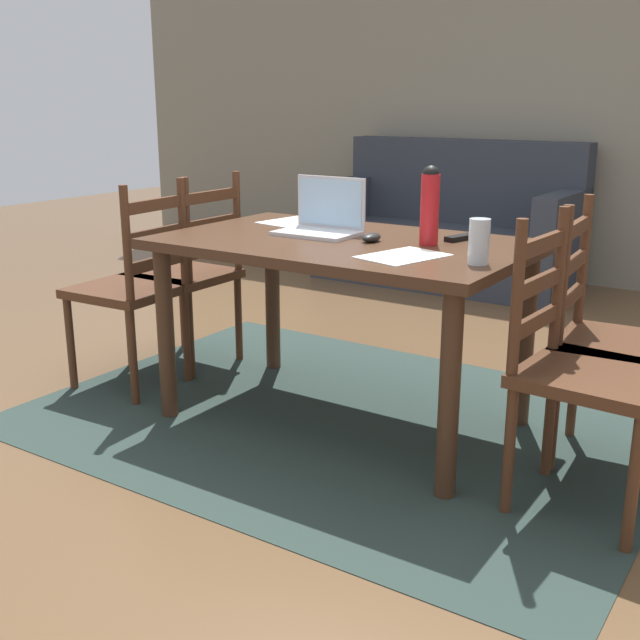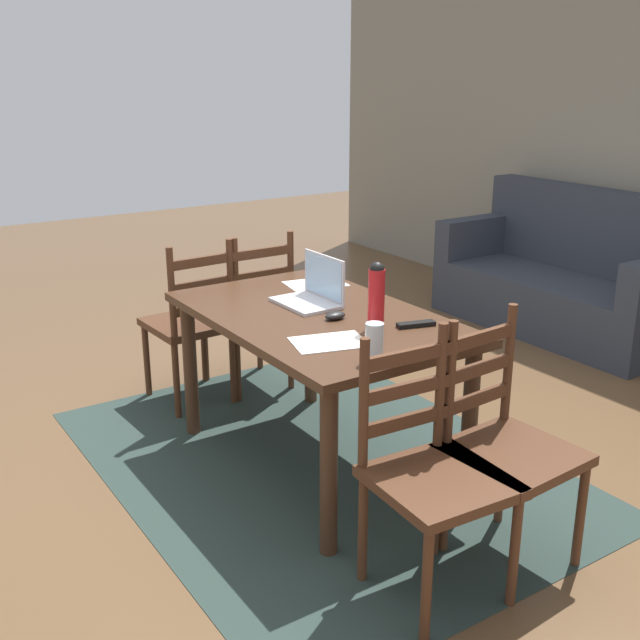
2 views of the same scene
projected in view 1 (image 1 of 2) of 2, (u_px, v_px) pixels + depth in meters
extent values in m
plane|color=brown|center=(343.00, 419.00, 3.25)|extent=(14.00, 14.00, 0.00)
cube|color=#283833|center=(343.00, 418.00, 3.25)|extent=(2.50, 1.85, 0.01)
cube|color=gray|center=(581.00, 89.00, 5.36)|extent=(8.00, 0.12, 2.70)
cube|color=#422819|center=(344.00, 245.00, 3.05)|extent=(1.42, 0.89, 0.04)
cylinder|color=#422819|center=(166.00, 334.00, 3.19)|extent=(0.07, 0.07, 0.71)
cylinder|color=#422819|center=(449.00, 396.00, 2.53)|extent=(0.07, 0.07, 0.71)
cylinder|color=#422819|center=(273.00, 297.00, 3.78)|extent=(0.07, 0.07, 0.71)
cylinder|color=#422819|center=(525.00, 340.00, 3.11)|extent=(0.07, 0.07, 0.71)
cube|color=#4C2B19|center=(182.00, 276.00, 3.82)|extent=(0.44, 0.44, 0.04)
cylinder|color=#4C2B19|center=(129.00, 325.00, 3.83)|extent=(0.04, 0.04, 0.43)
cylinder|color=#4C2B19|center=(183.00, 308.00, 4.14)|extent=(0.04, 0.04, 0.43)
cylinder|color=#4C2B19|center=(186.00, 337.00, 3.63)|extent=(0.04, 0.04, 0.43)
cylinder|color=#4C2B19|center=(238.00, 319.00, 3.94)|extent=(0.04, 0.04, 0.43)
cylinder|color=#4C2B19|center=(183.00, 234.00, 3.49)|extent=(0.04, 0.04, 0.50)
cylinder|color=#4C2B19|center=(237.00, 223.00, 3.80)|extent=(0.04, 0.04, 0.50)
cube|color=#4C2B19|center=(212.00, 250.00, 3.67)|extent=(0.03, 0.36, 0.05)
cube|color=#4C2B19|center=(211.00, 223.00, 3.64)|extent=(0.03, 0.36, 0.05)
cube|color=#4C2B19|center=(210.00, 196.00, 3.60)|extent=(0.03, 0.36, 0.05)
cube|color=#4C2B19|center=(128.00, 290.00, 3.54)|extent=(0.46, 0.46, 0.04)
cylinder|color=#4C2B19|center=(71.00, 344.00, 3.54)|extent=(0.04, 0.04, 0.43)
cylinder|color=#4C2B19|center=(130.00, 324.00, 3.85)|extent=(0.04, 0.04, 0.43)
cylinder|color=#4C2B19|center=(133.00, 357.00, 3.35)|extent=(0.04, 0.04, 0.43)
cylinder|color=#4C2B19|center=(190.00, 335.00, 3.66)|extent=(0.04, 0.04, 0.43)
cylinder|color=#4C2B19|center=(127.00, 246.00, 3.21)|extent=(0.04, 0.04, 0.50)
cylinder|color=#4C2B19|center=(187.00, 233.00, 3.53)|extent=(0.04, 0.04, 0.50)
cube|color=#4C2B19|center=(160.00, 262.00, 3.40)|extent=(0.04, 0.36, 0.05)
cube|color=#4C2B19|center=(158.00, 233.00, 3.36)|extent=(0.04, 0.36, 0.05)
cube|color=#4C2B19|center=(156.00, 204.00, 3.33)|extent=(0.04, 0.36, 0.05)
cube|color=#4C2B19|center=(597.00, 377.00, 2.43)|extent=(0.47, 0.47, 0.04)
cylinder|color=#4C2B19|center=(633.00, 485.00, 2.24)|extent=(0.04, 0.04, 0.43)
cylinder|color=#4C2B19|center=(554.00, 413.00, 2.75)|extent=(0.04, 0.04, 0.43)
cylinder|color=#4C2B19|center=(509.00, 451.00, 2.46)|extent=(0.04, 0.04, 0.43)
cylinder|color=#4C2B19|center=(563.00, 279.00, 2.63)|extent=(0.04, 0.04, 0.50)
cylinder|color=#4C2B19|center=(517.00, 302.00, 2.34)|extent=(0.04, 0.04, 0.50)
cube|color=#4C2B19|center=(539.00, 320.00, 2.51)|extent=(0.05, 0.36, 0.05)
cube|color=#4C2B19|center=(542.00, 282.00, 2.47)|extent=(0.05, 0.36, 0.05)
cube|color=#4C2B19|center=(545.00, 243.00, 2.44)|extent=(0.05, 0.36, 0.05)
cube|color=#4C2B19|center=(624.00, 347.00, 2.72)|extent=(0.47, 0.47, 0.04)
cylinder|color=#4C2B19|center=(574.00, 384.00, 3.03)|extent=(0.04, 0.04, 0.43)
cylinder|color=#4C2B19|center=(550.00, 418.00, 2.72)|extent=(0.04, 0.04, 0.43)
cylinder|color=#4C2B19|center=(583.00, 262.00, 2.90)|extent=(0.04, 0.04, 0.50)
cylinder|color=#4C2B19|center=(558.00, 282.00, 2.59)|extent=(0.04, 0.04, 0.50)
cube|color=#4C2B19|center=(569.00, 299.00, 2.77)|extent=(0.05, 0.36, 0.05)
cube|color=#4C2B19|center=(572.00, 264.00, 2.74)|extent=(0.05, 0.36, 0.05)
cube|color=#4C2B19|center=(575.00, 229.00, 2.71)|extent=(0.05, 0.36, 0.05)
cube|color=#2D333D|center=(445.00, 255.00, 5.61)|extent=(1.80, 0.80, 0.40)
cube|color=#2D333D|center=(465.00, 181.00, 5.72)|extent=(1.80, 0.20, 0.60)
cube|color=#2D333D|center=(563.00, 215.00, 5.08)|extent=(0.16, 0.80, 0.30)
cube|color=#2D333D|center=(348.00, 198.00, 5.95)|extent=(0.16, 0.80, 0.30)
cube|color=silver|center=(317.00, 233.00, 3.14)|extent=(0.32, 0.22, 0.02)
cube|color=silver|center=(331.00, 202.00, 3.20)|extent=(0.32, 0.01, 0.21)
cube|color=#A5CCEA|center=(330.00, 202.00, 3.19)|extent=(0.30, 0.01, 0.19)
cylinder|color=red|center=(430.00, 210.00, 2.90)|extent=(0.07, 0.07, 0.26)
sphere|color=black|center=(431.00, 174.00, 2.87)|extent=(0.06, 0.06, 0.06)
cylinder|color=silver|center=(479.00, 242.00, 2.58)|extent=(0.07, 0.07, 0.15)
ellipsoid|color=black|center=(371.00, 237.00, 2.99)|extent=(0.06, 0.10, 0.03)
cube|color=black|center=(462.00, 237.00, 3.04)|extent=(0.09, 0.18, 0.02)
cube|color=white|center=(295.00, 221.00, 3.48)|extent=(0.26, 0.33, 0.00)
cube|color=white|center=(403.00, 256.00, 2.72)|extent=(0.28, 0.34, 0.00)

